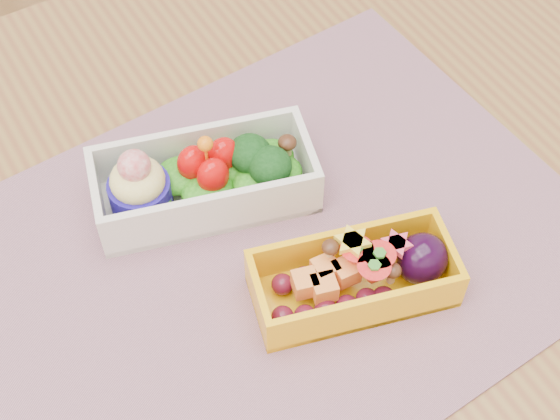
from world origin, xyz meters
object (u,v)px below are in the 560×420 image
table (253,364)px  bento_white (203,180)px  placemat (275,248)px  bento_yellow (358,276)px

table → bento_white: 0.16m
table → bento_white: (0.02, 0.10, 0.13)m
bento_white → placemat: bearing=-55.2°
table → placemat: 0.11m
table → bento_yellow: bearing=-24.5°
table → bento_yellow: 0.15m
placemat → bento_yellow: (0.03, -0.07, 0.02)m
table → bento_yellow: (0.07, -0.03, 0.12)m
bento_yellow → placemat: bearing=131.5°
placemat → bento_yellow: size_ratio=2.93×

